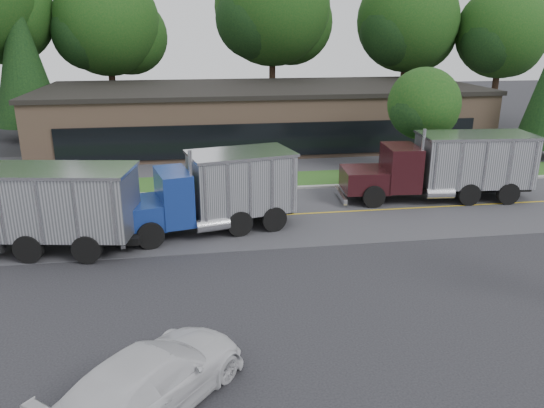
{
  "coord_description": "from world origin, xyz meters",
  "views": [
    {
      "loc": [
        -3.4,
        -14.31,
        8.43
      ],
      "look_at": [
        -0.39,
        5.38,
        1.8
      ],
      "focal_mm": 35.0,
      "sensor_mm": 36.0,
      "label": 1
    }
  ],
  "objects_px": {
    "dump_truck_maroon": "(448,165)",
    "rally_car": "(151,379)",
    "dump_truck_red": "(17,207)",
    "dump_truck_blue": "(218,190)"
  },
  "relations": [
    {
      "from": "dump_truck_blue",
      "to": "rally_car",
      "type": "xyz_separation_m",
      "value": [
        -2.2,
        -11.42,
        -1.04
      ]
    },
    {
      "from": "dump_truck_red",
      "to": "rally_car",
      "type": "xyz_separation_m",
      "value": [
        5.67,
        -10.18,
        -1.05
      ]
    },
    {
      "from": "dump_truck_red",
      "to": "dump_truck_maroon",
      "type": "bearing_deg",
      "value": -159.45
    },
    {
      "from": "dump_truck_red",
      "to": "rally_car",
      "type": "bearing_deg",
      "value": 128.67
    },
    {
      "from": "dump_truck_blue",
      "to": "dump_truck_red",
      "type": "bearing_deg",
      "value": -3.73
    },
    {
      "from": "dump_truck_maroon",
      "to": "rally_car",
      "type": "bearing_deg",
      "value": 49.46
    },
    {
      "from": "dump_truck_maroon",
      "to": "rally_car",
      "type": "height_order",
      "value": "dump_truck_maroon"
    },
    {
      "from": "dump_truck_red",
      "to": "dump_truck_maroon",
      "type": "distance_m",
      "value": 20.09
    },
    {
      "from": "dump_truck_blue",
      "to": "dump_truck_maroon",
      "type": "relative_size",
      "value": 0.79
    },
    {
      "from": "dump_truck_red",
      "to": "rally_car",
      "type": "height_order",
      "value": "dump_truck_red"
    }
  ]
}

